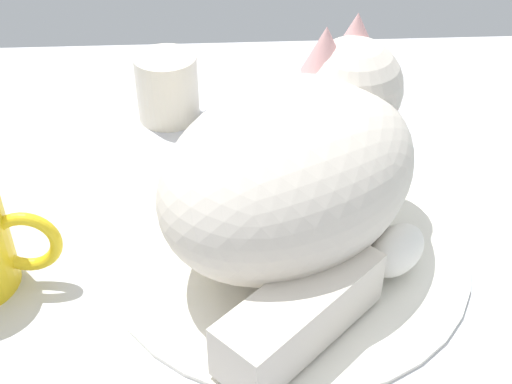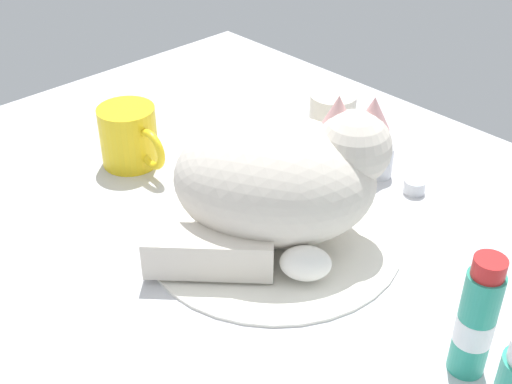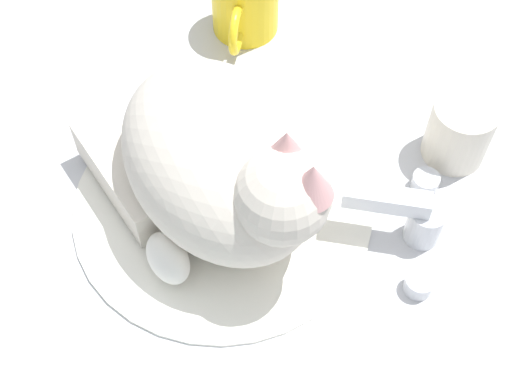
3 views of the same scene
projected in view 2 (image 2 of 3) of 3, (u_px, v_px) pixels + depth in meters
ground_plane at (273, 246)px, 81.88cm from camera, size 110.00×82.50×3.00cm
sink_basin at (273, 234)px, 80.83cm from camera, size 30.42×30.42×0.77cm
faucet at (375, 160)px, 90.26cm from camera, size 14.55×10.10×6.41cm
cat at (282, 180)px, 76.20cm from camera, size 28.41×30.32×16.72cm
coffee_mug at (130, 137)px, 92.70cm from camera, size 11.89×7.84×8.39cm
rinse_cup at (332, 117)px, 98.68cm from camera, size 6.68×6.68×7.22cm
toothpaste_bottle at (476, 320)px, 60.75cm from camera, size 3.50×3.50×13.18cm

